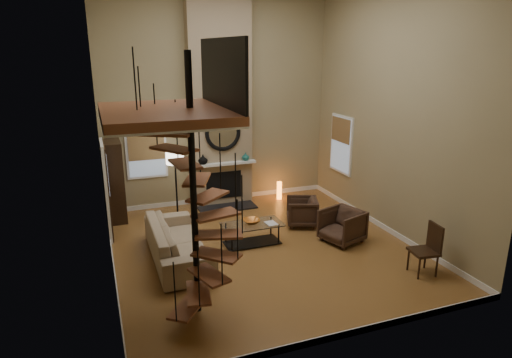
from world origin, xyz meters
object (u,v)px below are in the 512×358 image
object	(u,v)px
sofa	(177,241)
accent_lamp	(279,190)
armchair_near	(305,211)
armchair_far	(344,225)
coffee_table	(252,231)
side_chair	(428,247)
floor_lamp	(175,162)
hutch	(114,182)

from	to	relation	value
sofa	accent_lamp	bearing A→B (deg)	-51.20
sofa	armchair_near	world-z (taller)	sofa
armchair_far	coffee_table	xyz separation A→B (m)	(-1.93, 0.53, -0.07)
armchair_far	side_chair	bearing A→B (deg)	2.10
floor_lamp	accent_lamp	size ratio (longest dim) A/B	3.59
floor_lamp	side_chair	xyz separation A→B (m)	(3.81, -4.41, -0.89)
armchair_near	armchair_far	xyz separation A→B (m)	(0.43, -1.05, 0.00)
accent_lamp	side_chair	xyz separation A→B (m)	(0.91, -4.84, 0.28)
armchair_near	floor_lamp	xyz separation A→B (m)	(-2.71, 1.55, 1.06)
armchair_far	accent_lamp	bearing A→B (deg)	166.15
armchair_far	sofa	bearing A→B (deg)	-113.87
sofa	floor_lamp	bearing A→B (deg)	-10.87
armchair_near	coffee_table	world-z (taller)	armchair_near
accent_lamp	side_chair	bearing A→B (deg)	-79.41
side_chair	accent_lamp	bearing A→B (deg)	100.59
hutch	accent_lamp	xyz separation A→B (m)	(4.31, 0.01, -0.70)
coffee_table	hutch	bearing A→B (deg)	136.41
hutch	accent_lamp	bearing A→B (deg)	0.19
armchair_near	coffee_table	xyz separation A→B (m)	(-1.50, -0.52, -0.07)
armchair_far	floor_lamp	size ratio (longest dim) A/B	0.46
hutch	side_chair	xyz separation A→B (m)	(5.22, -4.83, -0.42)
floor_lamp	side_chair	bearing A→B (deg)	-49.15
coffee_table	floor_lamp	bearing A→B (deg)	120.34
hutch	armchair_far	world-z (taller)	hutch
floor_lamp	side_chair	distance (m)	5.90
armchair_far	coffee_table	size ratio (longest dim) A/B	0.62
hutch	sofa	distance (m)	2.89
armchair_near	side_chair	world-z (taller)	side_chair
armchair_far	accent_lamp	xyz separation A→B (m)	(-0.23, 3.03, -0.10)
side_chair	hutch	bearing A→B (deg)	137.21
floor_lamp	side_chair	size ratio (longest dim) A/B	1.80
coffee_table	side_chair	bearing A→B (deg)	-41.97
armchair_near	coffee_table	size ratio (longest dim) A/B	0.55
armchair_near	armchair_far	size ratio (longest dim) A/B	0.88
hutch	floor_lamp	size ratio (longest dim) A/B	1.14
hutch	side_chair	size ratio (longest dim) A/B	2.04
armchair_near	sofa	bearing A→B (deg)	-56.19
coffee_table	floor_lamp	world-z (taller)	floor_lamp
armchair_near	coffee_table	bearing A→B (deg)	-49.59
hutch	armchair_near	distance (m)	4.60
sofa	coffee_table	bearing A→B (deg)	-83.70
armchair_near	armchair_far	bearing A→B (deg)	43.41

